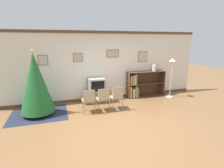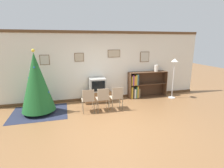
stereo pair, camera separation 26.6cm
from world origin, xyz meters
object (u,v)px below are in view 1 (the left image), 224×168
object	(u,v)px
vase	(154,68)
bookshelf	(139,85)
folding_chair_left	(89,100)
christmas_tree	(36,83)
tv_console	(97,96)
folding_chair_center	(103,98)
folding_chair_right	(117,97)
standing_lamp	(172,68)
television	(96,85)

from	to	relation	value
vase	bookshelf	bearing A→B (deg)	178.14
folding_chair_left	christmas_tree	bearing A→B (deg)	165.47
tv_console	folding_chair_center	size ratio (longest dim) A/B	1.22
folding_chair_left	folding_chair_right	size ratio (longest dim) A/B	1.00
christmas_tree	folding_chair_left	world-z (taller)	christmas_tree
christmas_tree	folding_chair_center	bearing A→B (deg)	-11.19
vase	standing_lamp	world-z (taller)	standing_lamp
christmas_tree	vase	distance (m)	4.64
folding_chair_center	vase	world-z (taller)	vase
christmas_tree	folding_chair_right	distance (m)	2.65
christmas_tree	folding_chair_right	world-z (taller)	christmas_tree
folding_chair_right	standing_lamp	bearing A→B (deg)	14.02
christmas_tree	vase	bearing A→B (deg)	8.19
television	standing_lamp	bearing A→B (deg)	-6.25
folding_chair_center	folding_chair_right	world-z (taller)	same
folding_chair_left	bookshelf	bearing A→B (deg)	24.74
television	tv_console	bearing A→B (deg)	90.00
vase	tv_console	bearing A→B (deg)	-178.25
christmas_tree	folding_chair_left	bearing A→B (deg)	-14.53
folding_chair_right	vase	distance (m)	2.42
folding_chair_left	television	bearing A→B (deg)	63.66
television	folding_chair_center	world-z (taller)	television
television	folding_chair_left	xyz separation A→B (m)	(-0.49, -0.99, -0.22)
christmas_tree	bookshelf	distance (m)	4.03
standing_lamp	folding_chair_left	bearing A→B (deg)	-169.72
tv_console	standing_lamp	world-z (taller)	standing_lamp
christmas_tree	standing_lamp	world-z (taller)	christmas_tree
folding_chair_center	standing_lamp	distance (m)	3.26
television	bookshelf	size ratio (longest dim) A/B	0.36
vase	television	bearing A→B (deg)	-178.19
folding_chair_left	folding_chair_center	size ratio (longest dim) A/B	1.00
bookshelf	folding_chair_center	bearing A→B (deg)	-149.84
tv_console	folding_chair_right	world-z (taller)	folding_chair_right
standing_lamp	folding_chair_center	bearing A→B (deg)	-168.13
tv_console	television	bearing A→B (deg)	-90.00
folding_chair_right	vase	xyz separation A→B (m)	(2.03, 1.07, 0.75)
vase	christmas_tree	bearing A→B (deg)	-171.81
christmas_tree	vase	world-z (taller)	christmas_tree
folding_chair_right	tv_console	bearing A→B (deg)	116.28
television	bookshelf	world-z (taller)	bookshelf
christmas_tree	tv_console	bearing A→B (deg)	15.78
television	folding_chair_left	bearing A→B (deg)	-116.34
folding_chair_left	standing_lamp	distance (m)	3.73
tv_console	folding_chair_right	bearing A→B (deg)	-63.72
folding_chair_center	folding_chair_right	bearing A→B (deg)	0.00
folding_chair_right	bookshelf	size ratio (longest dim) A/B	0.50
tv_console	television	size ratio (longest dim) A/B	1.66
folding_chair_left	bookshelf	world-z (taller)	bookshelf
christmas_tree	folding_chair_center	size ratio (longest dim) A/B	2.55
christmas_tree	tv_console	size ratio (longest dim) A/B	2.09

